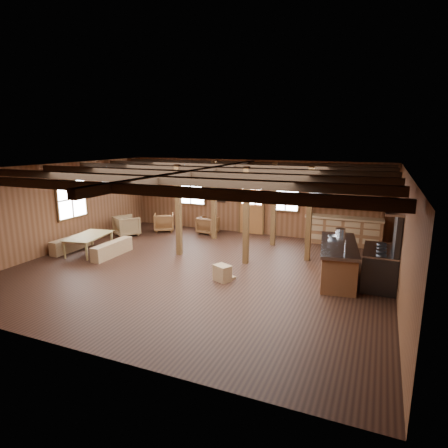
{
  "coord_description": "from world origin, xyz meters",
  "views": [
    {
      "loc": [
        4.46,
        -8.83,
        3.52
      ],
      "look_at": [
        0.51,
        0.54,
        1.22
      ],
      "focal_mm": 30.0,
      "sensor_mm": 36.0,
      "label": 1
    }
  ],
  "objects": [
    {
      "name": "armchair_c",
      "position": [
        -4.2,
        2.32,
        0.37
      ],
      "size": [
        1.11,
        1.11,
        0.75
      ],
      "primitive_type": "imported",
      "rotation": [
        0.0,
        0.0,
        2.61
      ],
      "color": "olive",
      "rests_on": "floor"
    },
    {
      "name": "timber_posts",
      "position": [
        0.52,
        2.08,
        1.4
      ],
      "size": [
        3.95,
        2.35,
        2.8
      ],
      "color": "#462914",
      "rests_on": "floor"
    },
    {
      "name": "step_stool",
      "position": [
        0.93,
        -0.55,
        0.21
      ],
      "size": [
        0.56,
        0.5,
        0.42
      ],
      "primitive_type": "cube",
      "rotation": [
        0.0,
        0.0,
        -0.44
      ],
      "color": "#926142",
      "rests_on": "floor"
    },
    {
      "name": "back_door",
      "position": [
        0.0,
        4.45,
        0.88
      ],
      "size": [
        1.02,
        0.08,
        2.15
      ],
      "color": "brown",
      "rests_on": "floor"
    },
    {
      "name": "room",
      "position": [
        0.0,
        0.0,
        1.4
      ],
      "size": [
        10.04,
        9.04,
        2.84
      ],
      "color": "black",
      "rests_on": "ground"
    },
    {
      "name": "window_back_right",
      "position": [
        1.3,
        4.46,
        1.6
      ],
      "size": [
        1.02,
        0.06,
        1.32
      ],
      "color": "white",
      "rests_on": "wall_back"
    },
    {
      "name": "bench_wall",
      "position": [
        -4.65,
        0.05,
        0.22
      ],
      "size": [
        0.3,
        1.62,
        0.45
      ],
      "primitive_type": "cube",
      "color": "#926142",
      "rests_on": "floor"
    },
    {
      "name": "armchair_b",
      "position": [
        -1.53,
        3.8,
        0.32
      ],
      "size": [
        0.75,
        0.77,
        0.65
      ],
      "primitive_type": "imported",
      "rotation": [
        0.0,
        0.0,
        3.06
      ],
      "color": "brown",
      "rests_on": "floor"
    },
    {
      "name": "pot_rack",
      "position": [
        3.15,
        0.44,
        2.28
      ],
      "size": [
        0.44,
        3.0,
        0.44
      ],
      "color": "#303033",
      "rests_on": "ceiling"
    },
    {
      "name": "armchair_a",
      "position": [
        -3.29,
        3.48,
        0.35
      ],
      "size": [
        1.03,
        1.04,
        0.7
      ],
      "primitive_type": "imported",
      "rotation": [
        0.0,
        0.0,
        3.67
      ],
      "color": "brown",
      "rests_on": "floor"
    },
    {
      "name": "counter_pot",
      "position": [
        3.52,
        1.76,
        1.02
      ],
      "size": [
        0.27,
        0.27,
        0.16
      ],
      "primitive_type": "cylinder",
      "color": "#BABCC1",
      "rests_on": "kitchen_island"
    },
    {
      "name": "back_counter",
      "position": [
        3.4,
        4.2,
        0.6
      ],
      "size": [
        2.55,
        0.6,
        2.45
      ],
      "color": "brown",
      "rests_on": "floor"
    },
    {
      "name": "commercial_range",
      "position": [
        4.65,
        0.69,
        0.63
      ],
      "size": [
        0.8,
        1.57,
        1.94
      ],
      "color": "#303033",
      "rests_on": "floor"
    },
    {
      "name": "dining_table",
      "position": [
        -3.9,
        0.05,
        0.29
      ],
      "size": [
        1.17,
        1.76,
        0.57
      ],
      "primitive_type": "imported",
      "rotation": [
        0.0,
        0.0,
        1.74
      ],
      "color": "#9B7D46",
      "rests_on": "floor"
    },
    {
      "name": "ceiling_joists",
      "position": [
        0.0,
        0.18,
        2.68
      ],
      "size": [
        9.8,
        8.82,
        0.18
      ],
      "color": "black",
      "rests_on": "ceiling"
    },
    {
      "name": "bowl",
      "position": [
        3.38,
        1.25,
        0.97
      ],
      "size": [
        0.27,
        0.27,
        0.06
      ],
      "primitive_type": "imported",
      "rotation": [
        0.0,
        0.0,
        0.03
      ],
      "color": "silver",
      "rests_on": "kitchen_island"
    },
    {
      "name": "window_back_left",
      "position": [
        -2.6,
        4.46,
        1.6
      ],
      "size": [
        1.32,
        0.06,
        1.32
      ],
      "color": "white",
      "rests_on": "wall_back"
    },
    {
      "name": "window_left",
      "position": [
        -4.96,
        0.5,
        1.6
      ],
      "size": [
        0.14,
        1.24,
        1.32
      ],
      "color": "white",
      "rests_on": "wall_back"
    },
    {
      "name": "kitchen_island",
      "position": [
        3.6,
        0.76,
        0.48
      ],
      "size": [
        1.21,
        2.6,
        1.2
      ],
      "rotation": [
        0.0,
        0.0,
        0.14
      ],
      "color": "brown",
      "rests_on": "floor"
    },
    {
      "name": "bench_aisle",
      "position": [
        -3.03,
        0.05,
        0.22
      ],
      "size": [
        0.3,
        1.62,
        0.44
      ],
      "primitive_type": "cube",
      "color": "#926142",
      "rests_on": "floor"
    },
    {
      "name": "pendant_lamps",
      "position": [
        -2.25,
        1.0,
        2.25
      ],
      "size": [
        1.86,
        2.36,
        0.66
      ],
      "color": "#303033",
      "rests_on": "ceiling"
    },
    {
      "name": "notice_boards",
      "position": [
        -1.5,
        4.46,
        1.64
      ],
      "size": [
        1.08,
        0.03,
        0.9
      ],
      "color": "white",
      "rests_on": "wall_back"
    }
  ]
}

